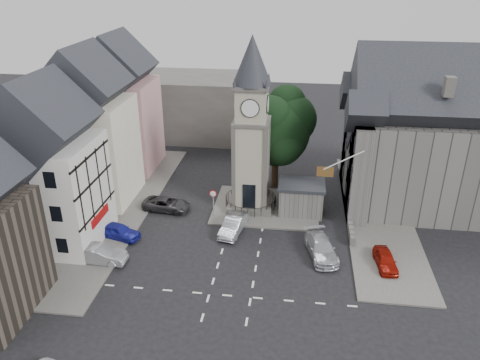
# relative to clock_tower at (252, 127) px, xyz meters

# --- Properties ---
(ground) EXTENTS (120.00, 120.00, 0.00)m
(ground) POSITION_rel_clock_tower_xyz_m (0.00, -7.99, -8.12)
(ground) COLOR black
(ground) RESTS_ON ground
(pavement_west) EXTENTS (6.00, 30.00, 0.14)m
(pavement_west) POSITION_rel_clock_tower_xyz_m (-12.50, -1.99, -8.05)
(pavement_west) COLOR #595651
(pavement_west) RESTS_ON ground
(pavement_east) EXTENTS (6.00, 26.00, 0.14)m
(pavement_east) POSITION_rel_clock_tower_xyz_m (12.00, 0.01, -8.05)
(pavement_east) COLOR #595651
(pavement_east) RESTS_ON ground
(central_island) EXTENTS (10.00, 8.00, 0.16)m
(central_island) POSITION_rel_clock_tower_xyz_m (1.50, 0.01, -8.04)
(central_island) COLOR #595651
(central_island) RESTS_ON ground
(road_markings) EXTENTS (20.00, 8.00, 0.01)m
(road_markings) POSITION_rel_clock_tower_xyz_m (0.00, -13.49, -8.12)
(road_markings) COLOR silver
(road_markings) RESTS_ON ground
(clock_tower) EXTENTS (4.86, 4.86, 16.25)m
(clock_tower) POSITION_rel_clock_tower_xyz_m (0.00, 0.00, 0.00)
(clock_tower) COLOR #4C4944
(clock_tower) RESTS_ON ground
(stone_shelter) EXTENTS (4.30, 3.30, 3.08)m
(stone_shelter) POSITION_rel_clock_tower_xyz_m (4.80, -0.49, -6.57)
(stone_shelter) COLOR #5B5854
(stone_shelter) RESTS_ON ground
(town_tree) EXTENTS (7.20, 7.20, 10.80)m
(town_tree) POSITION_rel_clock_tower_xyz_m (2.00, 5.01, -1.15)
(town_tree) COLOR black
(town_tree) RESTS_ON ground
(warning_sign_post) EXTENTS (0.70, 0.19, 2.85)m
(warning_sign_post) POSITION_rel_clock_tower_xyz_m (-3.20, -2.56, -6.09)
(warning_sign_post) COLOR black
(warning_sign_post) RESTS_ON ground
(terrace_pink) EXTENTS (8.10, 7.60, 12.80)m
(terrace_pink) POSITION_rel_clock_tower_xyz_m (-15.50, 8.01, -1.54)
(terrace_pink) COLOR #D2909A
(terrace_pink) RESTS_ON ground
(terrace_cream) EXTENTS (8.10, 7.60, 12.80)m
(terrace_cream) POSITION_rel_clock_tower_xyz_m (-15.50, 0.01, -1.54)
(terrace_cream) COLOR #F5EECD
(terrace_cream) RESTS_ON ground
(terrace_tudor) EXTENTS (8.10, 7.60, 12.00)m
(terrace_tudor) POSITION_rel_clock_tower_xyz_m (-15.50, -7.99, -1.93)
(terrace_tudor) COLOR silver
(terrace_tudor) RESTS_ON ground
(backdrop_west) EXTENTS (20.00, 10.00, 8.00)m
(backdrop_west) POSITION_rel_clock_tower_xyz_m (-12.00, 20.01, -4.12)
(backdrop_west) COLOR #4C4944
(backdrop_west) RESTS_ON ground
(east_building) EXTENTS (14.40, 11.40, 12.60)m
(east_building) POSITION_rel_clock_tower_xyz_m (15.59, 3.01, -1.86)
(east_building) COLOR #5B5854
(east_building) RESTS_ON ground
(east_boundary_wall) EXTENTS (0.40, 16.00, 0.90)m
(east_boundary_wall) POSITION_rel_clock_tower_xyz_m (9.20, 2.01, -7.67)
(east_boundary_wall) COLOR #5B5854
(east_boundary_wall) RESTS_ON ground
(flagpole) EXTENTS (3.68, 0.10, 2.74)m
(flagpole) POSITION_rel_clock_tower_xyz_m (8.00, -3.99, -1.12)
(flagpole) COLOR white
(flagpole) RESTS_ON ground
(car_west_blue) EXTENTS (4.13, 2.52, 1.32)m
(car_west_blue) POSITION_rel_clock_tower_xyz_m (-10.64, -7.08, -7.46)
(car_west_blue) COLOR #1B1E95
(car_west_blue) RESTS_ON ground
(car_west_silver) EXTENTS (4.33, 1.57, 1.42)m
(car_west_silver) POSITION_rel_clock_tower_xyz_m (-10.84, -10.74, -7.41)
(car_west_silver) COLOR #95989C
(car_west_silver) RESTS_ON ground
(car_west_grey) EXTENTS (4.73, 2.49, 1.27)m
(car_west_grey) POSITION_rel_clock_tower_xyz_m (-7.93, -1.70, -7.49)
(car_west_grey) COLOR #333335
(car_west_grey) RESTS_ON ground
(car_island_silver) EXTENTS (2.27, 4.52, 1.42)m
(car_island_silver) POSITION_rel_clock_tower_xyz_m (-1.00, -4.86, -7.41)
(car_island_silver) COLOR #969B9E
(car_island_silver) RESTS_ON ground
(car_island_east) EXTENTS (3.08, 5.27, 1.43)m
(car_island_east) POSITION_rel_clock_tower_xyz_m (6.56, -7.49, -7.40)
(car_island_east) COLOR #B5B8BE
(car_island_east) RESTS_ON ground
(car_east_red) EXTENTS (1.78, 3.71, 1.22)m
(car_east_red) POSITION_rel_clock_tower_xyz_m (11.50, -8.42, -7.51)
(car_east_red) COLOR #961208
(car_east_red) RESTS_ON ground
(pedestrian) EXTENTS (0.59, 0.43, 1.52)m
(pedestrian) POSITION_rel_clock_tower_xyz_m (11.25, -0.52, -7.36)
(pedestrian) COLOR #ADA78F
(pedestrian) RESTS_ON ground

